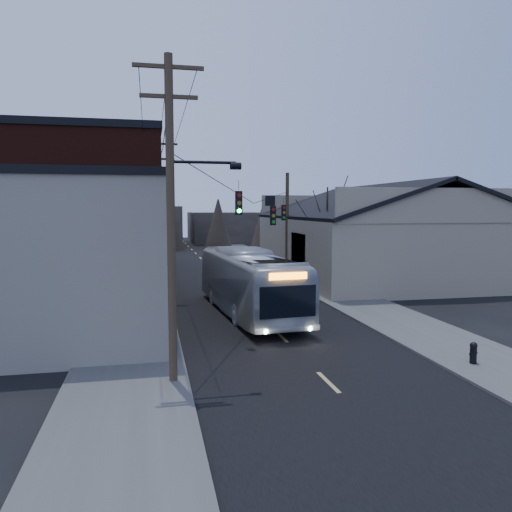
% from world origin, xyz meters
% --- Properties ---
extents(ground, '(160.00, 160.00, 0.00)m').
position_xyz_m(ground, '(0.00, 0.00, 0.00)').
color(ground, black).
rests_on(ground, ground).
extents(road_surface, '(9.00, 110.00, 0.02)m').
position_xyz_m(road_surface, '(0.00, 30.00, 0.01)').
color(road_surface, black).
rests_on(road_surface, ground).
extents(sidewalk_left, '(4.00, 110.00, 0.12)m').
position_xyz_m(sidewalk_left, '(-6.50, 30.00, 0.06)').
color(sidewalk_left, '#474744').
rests_on(sidewalk_left, ground).
extents(sidewalk_right, '(4.00, 110.00, 0.12)m').
position_xyz_m(sidewalk_right, '(6.50, 30.00, 0.06)').
color(sidewalk_right, '#474744').
rests_on(sidewalk_right, ground).
extents(building_clapboard, '(8.00, 8.00, 7.00)m').
position_xyz_m(building_clapboard, '(-9.00, 9.00, 3.50)').
color(building_clapboard, slate).
rests_on(building_clapboard, ground).
extents(building_brick, '(10.00, 12.00, 10.00)m').
position_xyz_m(building_brick, '(-10.00, 20.00, 5.00)').
color(building_brick, black).
rests_on(building_brick, ground).
extents(building_left_far, '(9.00, 14.00, 7.00)m').
position_xyz_m(building_left_far, '(-9.50, 36.00, 3.50)').
color(building_left_far, '#2F2B25').
rests_on(building_left_far, ground).
extents(warehouse, '(16.16, 20.60, 7.73)m').
position_xyz_m(warehouse, '(13.00, 25.00, 2.70)').
color(warehouse, gray).
rests_on(warehouse, ground).
extents(building_far_left, '(10.00, 12.00, 6.00)m').
position_xyz_m(building_far_left, '(-6.00, 65.00, 3.00)').
color(building_far_left, '#2F2B25').
rests_on(building_far_left, ground).
extents(building_far_right, '(12.00, 14.00, 5.00)m').
position_xyz_m(building_far_right, '(7.00, 70.00, 2.50)').
color(building_far_right, '#2F2B25').
rests_on(building_far_right, ground).
extents(bare_tree, '(0.40, 0.40, 7.20)m').
position_xyz_m(bare_tree, '(6.50, 20.00, 3.60)').
color(bare_tree, black).
rests_on(bare_tree, ground).
extents(utility_lines, '(11.24, 45.28, 10.50)m').
position_xyz_m(utility_lines, '(-3.11, 24.14, 4.95)').
color(utility_lines, '#382B1E').
rests_on(utility_lines, ground).
extents(bus, '(3.86, 12.63, 3.47)m').
position_xyz_m(bus, '(-0.46, 13.08, 1.73)').
color(bus, '#ACB2B9').
rests_on(bus, ground).
extents(parked_car, '(1.84, 4.70, 1.52)m').
position_xyz_m(parked_car, '(-4.30, 32.58, 0.76)').
color(parked_car, '#B4B7BC').
rests_on(parked_car, ground).
extents(fire_hydrant, '(0.38, 0.27, 0.79)m').
position_xyz_m(fire_hydrant, '(5.75, 2.51, 0.54)').
color(fire_hydrant, black).
rests_on(fire_hydrant, sidewalk_right).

